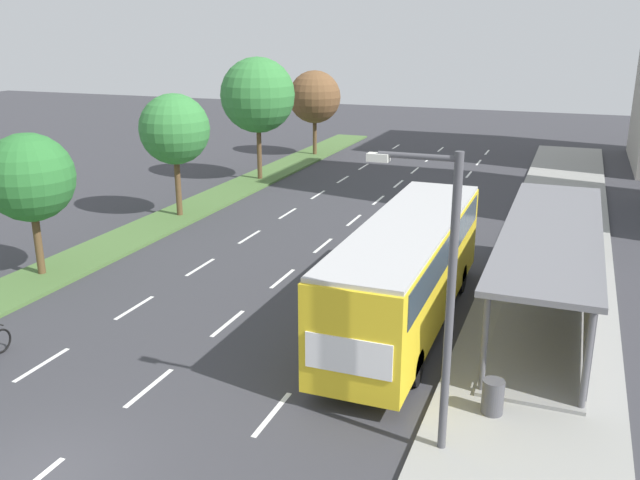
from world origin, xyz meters
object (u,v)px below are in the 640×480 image
object	(u,v)px
trash_bin	(493,397)
streetlight	(442,286)
median_tree_fourth	(258,95)
bus	(407,263)
median_tree_third	(174,129)
median_tree_fifth	(315,97)
median_tree_second	(30,178)
bus_shelter	(558,263)

from	to	relation	value
trash_bin	streetlight	bearing A→B (deg)	-120.12
median_tree_fourth	trash_bin	xyz separation A→B (m)	(16.59, -21.77, -4.53)
bus	median_tree_third	world-z (taller)	median_tree_third
bus	streetlight	distance (m)	6.78
streetlight	trash_bin	bearing A→B (deg)	59.88
median_tree_third	streetlight	size ratio (longest dim) A/B	0.90
median_tree_third	median_tree_fifth	xyz separation A→B (m)	(0.12, 17.92, -0.11)
median_tree_second	median_tree_fourth	xyz separation A→B (m)	(0.39, 17.92, 1.35)
median_tree_fourth	bus	bearing A→B (deg)	-52.39
median_tree_third	median_tree_fourth	distance (m)	9.00
bus	streetlight	xyz separation A→B (m)	(2.17, -6.16, 1.82)
median_tree_fifth	trash_bin	world-z (taller)	median_tree_fifth
median_tree_second	median_tree_third	size ratio (longest dim) A/B	0.89
median_tree_fourth	bus_shelter	bearing A→B (deg)	-40.64
bus_shelter	median_tree_fifth	distance (m)	29.95
median_tree_fifth	streetlight	distance (m)	36.00
bus	median_tree_third	distance (m)	16.01
median_tree_fourth	trash_bin	bearing A→B (deg)	-52.68
median_tree_fifth	streetlight	xyz separation A→B (m)	(15.47, -32.51, -0.30)
bus	median_tree_fifth	world-z (taller)	median_tree_fifth
bus	trash_bin	distance (m)	5.63
streetlight	trash_bin	xyz separation A→B (m)	(1.03, 1.78, -3.31)
median_tree_second	streetlight	bearing A→B (deg)	-19.41
bus_shelter	median_tree_fifth	size ratio (longest dim) A/B	2.09
median_tree_second	median_tree_third	world-z (taller)	median_tree_third
bus_shelter	bus	size ratio (longest dim) A/B	1.10
median_tree_third	median_tree_fourth	size ratio (longest dim) A/B	0.82
bus_shelter	median_tree_second	xyz separation A→B (m)	(-18.07, -2.75, 1.89)
median_tree_third	median_tree_fourth	world-z (taller)	median_tree_fourth
median_tree_third	bus	bearing A→B (deg)	-32.10
bus_shelter	median_tree_third	xyz separation A→B (m)	(-17.71, 6.21, 2.43)
bus	median_tree_fourth	world-z (taller)	median_tree_fourth
streetlight	median_tree_fifth	bearing A→B (deg)	115.45
streetlight	trash_bin	world-z (taller)	streetlight
bus	median_tree_fourth	distance (m)	22.15
median_tree_second	trash_bin	xyz separation A→B (m)	(16.99, -3.84, -3.18)
streetlight	bus_shelter	bearing A→B (deg)	75.85
bus	trash_bin	bearing A→B (deg)	-53.87
bus_shelter	streetlight	world-z (taller)	streetlight
bus_shelter	bus	distance (m)	4.82
bus_shelter	median_tree_second	distance (m)	18.37
median_tree_second	median_tree_fifth	bearing A→B (deg)	88.97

